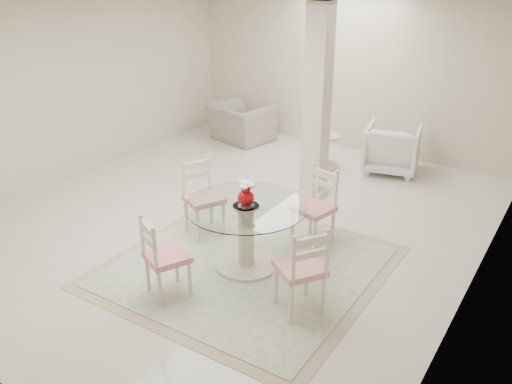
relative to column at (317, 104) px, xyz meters
The scene contains 13 objects.
ground 1.94m from the column, 111.04° to the right, with size 7.00×7.00×0.00m, color beige.
room_shell 1.48m from the column, 111.04° to the right, with size 6.02×7.02×2.71m.
column is the anchor object (origin of this frame).
area_rug 2.60m from the column, 82.44° to the right, with size 2.85×2.85×0.02m.
dining_table 2.42m from the column, 82.44° to the right, with size 1.34×1.34×0.77m.
red_vase 2.27m from the column, 82.42° to the right, with size 0.21×0.20×0.28m.
dining_chair_east 3.00m from the column, 64.99° to the right, with size 0.59×0.59×1.05m.
dining_chair_north 1.64m from the column, 61.63° to the right, with size 0.50×0.50×1.05m.
dining_chair_west 2.06m from the column, 109.66° to the right, with size 0.57×0.57×1.06m.
dining_chair_south 3.24m from the column, 92.04° to the right, with size 0.53×0.53×0.99m.
recliner_taupe 2.92m from the column, 146.79° to the left, with size 1.06×0.92×0.69m, color #A29686.
armchair_white 1.89m from the column, 67.31° to the left, with size 0.82×0.84×0.76m, color white.
side_table 1.58m from the column, 109.05° to the left, with size 0.54×0.54×0.56m.
Camera 1 is at (3.72, -5.26, 3.25)m, focal length 38.00 mm.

